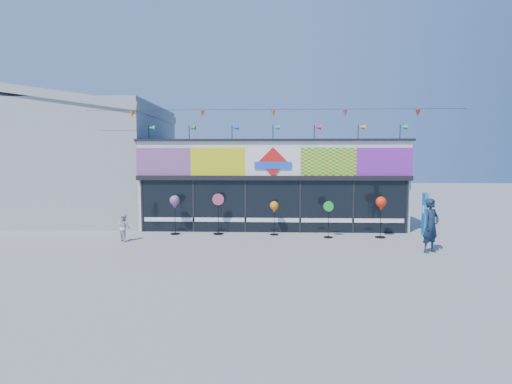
{
  "coord_description": "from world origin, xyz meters",
  "views": [
    {
      "loc": [
        -0.09,
        -13.98,
        3.23
      ],
      "look_at": [
        -0.68,
        2.0,
        1.9
      ],
      "focal_mm": 28.0,
      "sensor_mm": 36.0,
      "label": 1
    }
  ],
  "objects_px": {
    "spinner_3": "(328,218)",
    "spinner_0": "(175,203)",
    "blue_sign": "(425,214)",
    "adult_man": "(431,225)",
    "spinner_4": "(381,205)",
    "child": "(124,227)",
    "spinner_1": "(218,213)",
    "spinner_2": "(274,208)"
  },
  "relations": [
    {
      "from": "blue_sign",
      "to": "spinner_3",
      "type": "distance_m",
      "value": 4.13
    },
    {
      "from": "spinner_1",
      "to": "spinner_3",
      "type": "bearing_deg",
      "value": -7.03
    },
    {
      "from": "spinner_3",
      "to": "adult_man",
      "type": "bearing_deg",
      "value": -37.96
    },
    {
      "from": "blue_sign",
      "to": "adult_man",
      "type": "height_order",
      "value": "adult_man"
    },
    {
      "from": "child",
      "to": "adult_man",
      "type": "bearing_deg",
      "value": -145.05
    },
    {
      "from": "adult_man",
      "to": "blue_sign",
      "type": "bearing_deg",
      "value": 41.49
    },
    {
      "from": "blue_sign",
      "to": "spinner_2",
      "type": "distance_m",
      "value": 6.32
    },
    {
      "from": "spinner_2",
      "to": "adult_man",
      "type": "bearing_deg",
      "value": -29.03
    },
    {
      "from": "spinner_0",
      "to": "blue_sign",
      "type": "bearing_deg",
      "value": 0.31
    },
    {
      "from": "child",
      "to": "spinner_1",
      "type": "bearing_deg",
      "value": -113.4
    },
    {
      "from": "spinner_3",
      "to": "spinner_0",
      "type": "bearing_deg",
      "value": 175.59
    },
    {
      "from": "blue_sign",
      "to": "adult_man",
      "type": "relative_size",
      "value": 0.96
    },
    {
      "from": "spinner_4",
      "to": "adult_man",
      "type": "distance_m",
      "value": 2.77
    },
    {
      "from": "spinner_3",
      "to": "spinner_4",
      "type": "relative_size",
      "value": 0.89
    },
    {
      "from": "spinner_4",
      "to": "child",
      "type": "xyz_separation_m",
      "value": [
        -10.25,
        -1.09,
        -0.81
      ]
    },
    {
      "from": "blue_sign",
      "to": "spinner_0",
      "type": "height_order",
      "value": "blue_sign"
    },
    {
      "from": "spinner_2",
      "to": "adult_man",
      "type": "distance_m",
      "value": 6.15
    },
    {
      "from": "adult_man",
      "to": "child",
      "type": "height_order",
      "value": "adult_man"
    },
    {
      "from": "adult_man",
      "to": "spinner_1",
      "type": "bearing_deg",
      "value": 127.39
    },
    {
      "from": "child",
      "to": "spinner_4",
      "type": "bearing_deg",
      "value": -131.64
    },
    {
      "from": "spinner_2",
      "to": "adult_man",
      "type": "relative_size",
      "value": 0.77
    },
    {
      "from": "spinner_3",
      "to": "spinner_4",
      "type": "xyz_separation_m",
      "value": [
        2.14,
        0.08,
        0.56
      ]
    },
    {
      "from": "adult_man",
      "to": "child",
      "type": "relative_size",
      "value": 1.73
    },
    {
      "from": "blue_sign",
      "to": "spinner_4",
      "type": "distance_m",
      "value": 2.06
    },
    {
      "from": "spinner_0",
      "to": "spinner_3",
      "type": "relative_size",
      "value": 1.11
    },
    {
      "from": "adult_man",
      "to": "spinner_2",
      "type": "bearing_deg",
      "value": 119.69
    },
    {
      "from": "adult_man",
      "to": "spinner_3",
      "type": "bearing_deg",
      "value": 110.76
    },
    {
      "from": "spinner_4",
      "to": "adult_man",
      "type": "xyz_separation_m",
      "value": [
        1.02,
        -2.54,
        -0.42
      ]
    },
    {
      "from": "spinner_2",
      "to": "child",
      "type": "height_order",
      "value": "spinner_2"
    },
    {
      "from": "spinner_3",
      "to": "adult_man",
      "type": "height_order",
      "value": "adult_man"
    },
    {
      "from": "spinner_2",
      "to": "spinner_4",
      "type": "xyz_separation_m",
      "value": [
        4.36,
        -0.44,
        0.2
      ]
    },
    {
      "from": "spinner_0",
      "to": "adult_man",
      "type": "distance_m",
      "value": 10.08
    },
    {
      "from": "spinner_1",
      "to": "spinner_2",
      "type": "distance_m",
      "value": 2.41
    },
    {
      "from": "spinner_2",
      "to": "blue_sign",
      "type": "bearing_deg",
      "value": 0.33
    },
    {
      "from": "spinner_0",
      "to": "child",
      "type": "height_order",
      "value": "spinner_0"
    },
    {
      "from": "blue_sign",
      "to": "spinner_0",
      "type": "relative_size",
      "value": 1.07
    },
    {
      "from": "spinner_1",
      "to": "spinner_4",
      "type": "distance_m",
      "value": 6.78
    },
    {
      "from": "spinner_1",
      "to": "child",
      "type": "distance_m",
      "value": 3.86
    },
    {
      "from": "spinner_0",
      "to": "spinner_4",
      "type": "relative_size",
      "value": 0.99
    },
    {
      "from": "spinner_1",
      "to": "spinner_2",
      "type": "height_order",
      "value": "spinner_1"
    },
    {
      "from": "spinner_3",
      "to": "spinner_1",
      "type": "bearing_deg",
      "value": 172.97
    },
    {
      "from": "spinner_2",
      "to": "child",
      "type": "relative_size",
      "value": 1.33
    }
  ]
}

